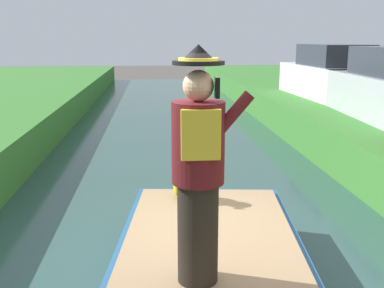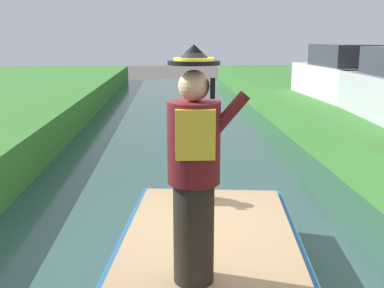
% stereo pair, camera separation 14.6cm
% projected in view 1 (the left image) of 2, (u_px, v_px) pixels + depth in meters
% --- Properties ---
extents(canal_water, '(5.56, 48.00, 0.10)m').
position_uv_depth(canal_water, '(202.00, 287.00, 4.78)').
color(canal_water, '#2D4C47').
rests_on(canal_water, ground).
extents(person_pirate, '(0.61, 0.42, 1.85)m').
position_uv_depth(person_pirate, '(199.00, 169.00, 3.44)').
color(person_pirate, black).
rests_on(person_pirate, boat).
extents(parrot_plush, '(0.36, 0.34, 0.57)m').
position_uv_depth(parrot_plush, '(188.00, 180.00, 5.41)').
color(parrot_plush, green).
rests_on(parrot_plush, boat).
extents(parked_car_white, '(1.89, 4.08, 1.50)m').
position_uv_depth(parked_car_white, '(331.00, 75.00, 13.16)').
color(parked_car_white, white).
rests_on(parked_car_white, grass_bank_far).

